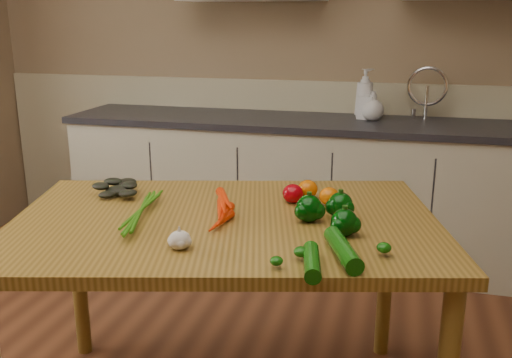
{
  "coord_description": "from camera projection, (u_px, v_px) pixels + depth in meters",
  "views": [
    {
      "loc": [
        0.84,
        -1.25,
        1.5
      ],
      "look_at": [
        0.31,
        0.83,
        0.89
      ],
      "focal_mm": 40.0,
      "sensor_mm": 36.0,
      "label": 1
    }
  ],
  "objects": [
    {
      "name": "tomato_a",
      "position": [
        293.0,
        194.0,
        2.19
      ],
      "size": [
        0.08,
        0.08,
        0.07
      ],
      "primitive_type": "ellipsoid",
      "color": "#94020B",
      "rests_on": "table"
    },
    {
      "name": "garlic_bulb",
      "position": [
        180.0,
        240.0,
        1.76
      ],
      "size": [
        0.07,
        0.07,
        0.06
      ],
      "primitive_type": "ellipsoid",
      "color": "beige",
      "rests_on": "table"
    },
    {
      "name": "leafy_greens",
      "position": [
        113.0,
        182.0,
        2.29
      ],
      "size": [
        0.22,
        0.19,
        0.11
      ],
      "primitive_type": null,
      "color": "black",
      "rests_on": "table"
    },
    {
      "name": "zucchini_b",
      "position": [
        312.0,
        262.0,
        1.61
      ],
      "size": [
        0.08,
        0.21,
        0.05
      ],
      "primitive_type": "cylinder",
      "rotation": [
        1.57,
        0.0,
        0.19
      ],
      "color": "#0B4407",
      "rests_on": "table"
    },
    {
      "name": "carrot_bunch",
      "position": [
        196.0,
        208.0,
        2.03
      ],
      "size": [
        0.32,
        0.28,
        0.08
      ],
      "primitive_type": null,
      "rotation": [
        0.0,
        0.0,
        0.25
      ],
      "color": "red",
      "rests_on": "table"
    },
    {
      "name": "table",
      "position": [
        225.0,
        241.0,
        2.06
      ],
      "size": [
        1.7,
        1.31,
        0.81
      ],
      "rotation": [
        0.0,
        0.0,
        0.25
      ],
      "color": "olive",
      "rests_on": "ground"
    },
    {
      "name": "tomato_c",
      "position": [
        329.0,
        196.0,
        2.17
      ],
      "size": [
        0.08,
        0.08,
        0.07
      ],
      "primitive_type": "ellipsoid",
      "color": "#CD5A05",
      "rests_on": "table"
    },
    {
      "name": "zucchini_a",
      "position": [
        343.0,
        250.0,
        1.69
      ],
      "size": [
        0.14,
        0.26,
        0.06
      ],
      "primitive_type": "cylinder",
      "rotation": [
        1.57,
        0.0,
        0.38
      ],
      "color": "#0B4407",
      "rests_on": "table"
    },
    {
      "name": "pepper_c",
      "position": [
        344.0,
        223.0,
        1.86
      ],
      "size": [
        0.09,
        0.09,
        0.09
      ],
      "primitive_type": "sphere",
      "color": "#023104",
      "rests_on": "table"
    },
    {
      "name": "pepper_b",
      "position": [
        340.0,
        205.0,
        2.03
      ],
      "size": [
        0.09,
        0.09,
        0.09
      ],
      "primitive_type": "sphere",
      "color": "#023104",
      "rests_on": "table"
    },
    {
      "name": "soap_bottle_c",
      "position": [
        373.0,
        106.0,
        3.44
      ],
      "size": [
        0.19,
        0.19,
        0.17
      ],
      "primitive_type": "imported",
      "rotation": [
        0.0,
        0.0,
        3.78
      ],
      "color": "silver",
      "rests_on": "counter_run"
    },
    {
      "name": "soap_bottle_b",
      "position": [
        367.0,
        102.0,
        3.48
      ],
      "size": [
        0.12,
        0.12,
        0.21
      ],
      "primitive_type": "imported",
      "rotation": [
        0.0,
        0.0,
        4.45
      ],
      "color": "silver",
      "rests_on": "counter_run"
    },
    {
      "name": "room",
      "position": [
        92.0,
        111.0,
        1.6
      ],
      "size": [
        4.04,
        5.04,
        2.64
      ],
      "color": "brown",
      "rests_on": "ground"
    },
    {
      "name": "soap_bottle_a",
      "position": [
        365.0,
        94.0,
        3.5
      ],
      "size": [
        0.16,
        0.16,
        0.3
      ],
      "primitive_type": "imported",
      "rotation": [
        0.0,
        0.0,
        2.22
      ],
      "color": "silver",
      "rests_on": "counter_run"
    },
    {
      "name": "tomato_b",
      "position": [
        308.0,
        189.0,
        2.25
      ],
      "size": [
        0.08,
        0.08,
        0.07
      ],
      "primitive_type": "ellipsoid",
      "color": "#CD5A05",
      "rests_on": "table"
    },
    {
      "name": "pepper_a",
      "position": [
        309.0,
        209.0,
        1.99
      ],
      "size": [
        0.09,
        0.09,
        0.09
      ],
      "primitive_type": "sphere",
      "color": "#023104",
      "rests_on": "table"
    },
    {
      "name": "counter_run",
      "position": [
        295.0,
        187.0,
        3.64
      ],
      "size": [
        2.84,
        0.64,
        1.14
      ],
      "color": "#BCB89D",
      "rests_on": "ground"
    }
  ]
}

